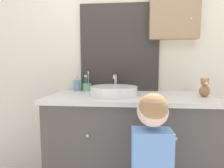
{
  "coord_description": "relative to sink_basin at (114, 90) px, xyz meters",
  "views": [
    {
      "loc": [
        -0.03,
        -1.18,
        1.14
      ],
      "look_at": [
        -0.15,
        0.25,
        1.0
      ],
      "focal_mm": 28.0,
      "sensor_mm": 36.0,
      "label": 1
    }
  ],
  "objects": [
    {
      "name": "vanity_counter",
      "position": [
        0.14,
        0.01,
        -0.49
      ],
      "size": [
        1.37,
        0.6,
        0.9
      ],
      "color": "#4C4742",
      "rests_on": "ground_plane"
    },
    {
      "name": "teddy_bear",
      "position": [
        0.73,
        -0.02,
        0.03
      ],
      "size": [
        0.08,
        0.07,
        0.15
      ],
      "color": "#9E7047",
      "rests_on": "vanity_counter"
    },
    {
      "name": "sink_basin",
      "position": [
        0.0,
        0.0,
        0.0
      ],
      "size": [
        0.4,
        0.45,
        0.17
      ],
      "color": "white",
      "rests_on": "vanity_counter"
    },
    {
      "name": "child_figure",
      "position": [
        0.25,
        -0.52,
        -0.35
      ],
      "size": [
        0.22,
        0.49,
        1.0
      ],
      "color": "slate",
      "rests_on": "ground_plane"
    },
    {
      "name": "soap_dispenser",
      "position": [
        -0.39,
        0.22,
        0.02
      ],
      "size": [
        0.06,
        0.06,
        0.15
      ],
      "color": "#6B93B2",
      "rests_on": "vanity_counter"
    },
    {
      "name": "wall_back",
      "position": [
        0.16,
        0.33,
        0.34
      ],
      "size": [
        3.2,
        0.18,
        2.5
      ],
      "color": "beige",
      "rests_on": "ground_plane"
    },
    {
      "name": "toothbrush_holder",
      "position": [
        -0.29,
        0.24,
        -0.0
      ],
      "size": [
        0.09,
        0.09,
        0.19
      ],
      "color": "#66B27F",
      "rests_on": "vanity_counter"
    }
  ]
}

